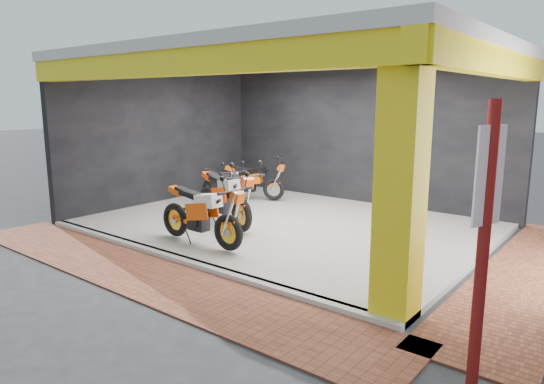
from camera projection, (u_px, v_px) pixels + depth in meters
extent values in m
plane|color=#2D2D30|center=(223.00, 249.00, 9.03)|extent=(80.00, 80.00, 0.00)
cube|color=silver|center=(287.00, 225.00, 10.56)|extent=(8.00, 6.00, 0.10)
cube|color=beige|center=(288.00, 56.00, 9.89)|extent=(8.40, 6.40, 0.20)
cube|color=black|center=(358.00, 138.00, 12.63)|extent=(8.20, 0.20, 3.50)
cube|color=black|center=(162.00, 138.00, 12.74)|extent=(0.20, 6.20, 3.50)
cube|color=yellow|center=(401.00, 183.00, 5.84)|extent=(0.50, 0.50, 3.50)
cube|color=yellow|center=(175.00, 63.00, 7.64)|extent=(8.40, 0.30, 0.40)
cube|color=yellow|center=(495.00, 62.00, 7.51)|extent=(0.30, 6.40, 0.40)
cube|color=silver|center=(181.00, 260.00, 8.23)|extent=(8.00, 0.20, 0.10)
cube|color=#9A4F32|center=(143.00, 275.00, 7.64)|extent=(9.00, 1.40, 0.03)
cube|color=#9A4F32|center=(531.00, 275.00, 7.64)|extent=(1.40, 7.00, 0.03)
cylinder|color=maroon|center=(482.00, 255.00, 4.32)|extent=(0.11, 0.11, 2.74)
cube|color=white|center=(489.00, 176.00, 4.19)|extent=(0.15, 0.37, 0.88)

